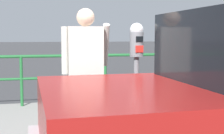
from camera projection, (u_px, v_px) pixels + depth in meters
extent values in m
cube|color=gray|center=(123.00, 121.00, 5.64)|extent=(36.00, 3.30, 0.13)
cylinder|color=slate|center=(136.00, 98.00, 4.39)|extent=(0.07, 0.07, 1.13)
cylinder|color=slate|center=(137.00, 44.00, 4.33)|extent=(0.18, 0.18, 0.32)
sphere|color=silver|center=(137.00, 30.00, 4.31)|extent=(0.18, 0.18, 0.18)
cube|color=black|center=(140.00, 39.00, 4.23)|extent=(0.10, 0.02, 0.07)
cube|color=red|center=(139.00, 49.00, 4.24)|extent=(0.11, 0.02, 0.09)
cylinder|color=#1E233F|center=(79.00, 109.00, 4.32)|extent=(0.15, 0.15, 0.87)
cylinder|color=#1E233F|center=(94.00, 109.00, 4.35)|extent=(0.15, 0.15, 0.87)
cube|color=beige|center=(86.00, 52.00, 4.26)|extent=(0.47, 0.27, 0.65)
sphere|color=beige|center=(86.00, 17.00, 4.22)|extent=(0.24, 0.24, 0.24)
cylinder|color=beige|center=(65.00, 50.00, 4.22)|extent=(0.09, 0.09, 0.62)
cylinder|color=beige|center=(105.00, 45.00, 4.42)|extent=(0.13, 0.37, 0.59)
cylinder|color=#1E602D|center=(105.00, 55.00, 6.86)|extent=(24.00, 0.06, 0.06)
cylinder|color=#1E602D|center=(105.00, 76.00, 6.91)|extent=(24.00, 0.05, 0.05)
cylinder|color=#1E602D|center=(22.00, 81.00, 6.50)|extent=(0.06, 0.06, 1.00)
cylinder|color=#1E602D|center=(105.00, 79.00, 6.91)|extent=(0.06, 0.06, 1.00)
cylinder|color=#1E602D|center=(180.00, 76.00, 7.32)|extent=(0.06, 0.06, 1.00)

